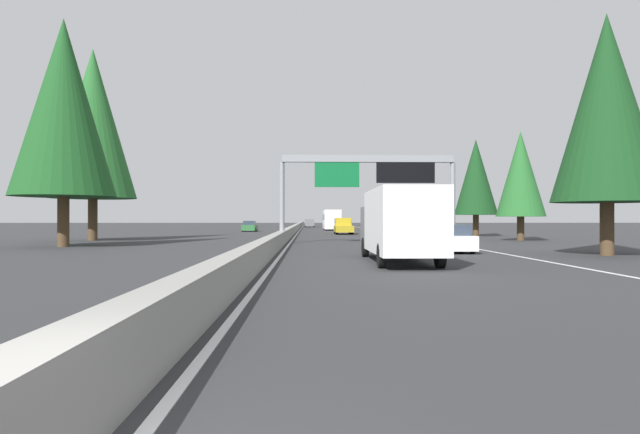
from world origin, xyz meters
name	(u,v)px	position (x,y,z in m)	size (l,w,h in m)	color
ground_plane	(295,234)	(60.00, 0.00, 0.00)	(320.00, 320.00, 0.00)	#2D2D30
median_barrier	(296,227)	(80.00, 0.30, 0.45)	(180.00, 0.56, 0.90)	gray
shoulder_stripe_right	(382,232)	(70.00, -11.52, 0.01)	(160.00, 0.16, 0.01)	silver
shoulder_stripe_median	(299,232)	(70.00, -0.25, 0.01)	(160.00, 0.16, 0.01)	silver
sign_gantry_overhead	(370,173)	(35.73, -6.04, 5.05)	(0.50, 12.68, 6.34)	gray
box_truck_far_left	(399,223)	(19.00, -5.33, 1.61)	(8.50, 2.40, 2.95)	white
sedan_mid_right	(450,239)	(25.76, -9.20, 0.68)	(4.40, 1.80, 1.47)	white
pickup_mid_left	(343,226)	(59.20, -5.59, 0.91)	(5.60, 2.00, 1.86)	#AD931E
sedan_far_right	(328,224)	(108.53, -5.60, 0.68)	(4.40, 1.80, 1.47)	red
minivan_distant_a	(310,223)	(109.05, -1.76, 0.95)	(5.00, 1.95, 1.69)	slate
bus_mid_center	(331,219)	(82.09, -5.17, 1.72)	(11.50, 2.55, 3.10)	white
oncoming_near	(250,226)	(71.94, 6.54, 0.68)	(4.40, 1.80, 1.47)	#2D6B38
conifer_right_foreground	(607,108)	(22.84, -16.11, 7.17)	(5.19, 5.19, 11.79)	#4C3823
conifer_right_near	(521,174)	(40.49, -18.82, 5.39)	(3.91, 3.91, 8.89)	#4C3823
conifer_right_mid	(476,177)	(51.52, -18.58, 5.98)	(4.33, 4.33, 9.85)	#4C3823
conifer_left_foreground	(63,108)	(31.45, 13.91, 8.82)	(6.38, 6.38, 14.50)	#4C3823
conifer_left_near	(93,124)	(41.24, 15.94, 9.50)	(6.87, 6.87, 15.61)	#4C3823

